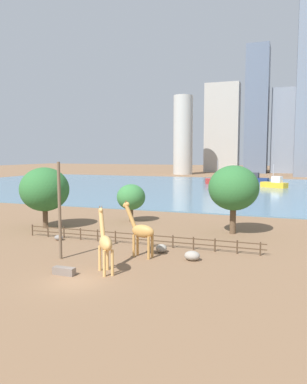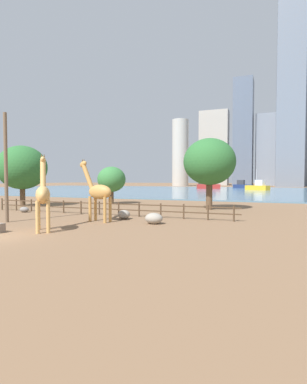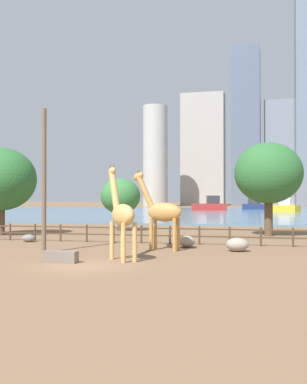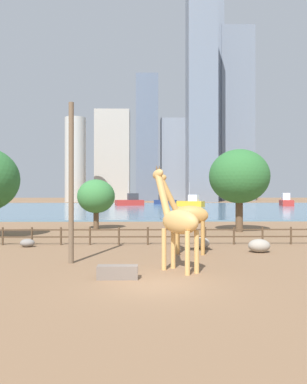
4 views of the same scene
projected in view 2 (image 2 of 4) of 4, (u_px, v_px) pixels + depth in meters
ground_plane at (218, 191)px, 92.14m from camera, size 400.00×400.00×0.00m
harbor_water at (217, 191)px, 89.35m from camera, size 180.00×86.00×0.20m
giraffe_tall at (98, 192)px, 24.27m from camera, size 3.47×1.32×5.17m
giraffe_companion at (43, 194)px, 19.85m from camera, size 2.53×2.81×5.24m
utility_pole at (6, 168)px, 23.82m from camera, size 0.28×0.28×8.74m
boulder_near_fence at (24, 210)px, 31.27m from camera, size 1.01×0.76×0.57m
boulder_by_pole at (154, 218)px, 23.05m from camera, size 1.40×1.14×0.85m
boulder_small at (124, 215)px, 25.87m from camera, size 1.06×1.05×0.79m
enclosure_fence at (101, 207)px, 28.98m from camera, size 26.12×0.14×1.30m
tree_left_large at (209, 162)px, 33.83m from camera, size 5.87×5.87×8.09m
tree_center_broad at (112, 179)px, 42.06m from camera, size 3.95×3.95×5.24m
tree_right_tall at (22, 168)px, 37.99m from camera, size 6.16×6.16×7.72m
boat_sailboat at (209, 185)px, 104.45m from camera, size 8.45×5.18×7.16m
boat_tug at (258, 187)px, 91.04m from camera, size 7.43×5.78×6.39m
boat_barge at (243, 185)px, 110.86m from camera, size 7.31×3.86×3.06m
skyline_tower_needle at (214, 148)px, 179.46m from camera, size 16.96×8.08×44.31m
skyline_block_central at (269, 150)px, 169.67m from camera, size 14.63×8.16×40.44m
skyline_tower_glass at (180, 153)px, 159.17m from camera, size 8.70×8.70×35.14m
skyline_tower_short at (290, 87)px, 140.83m from camera, size 12.18×13.16×93.66m
skyline_block_wide at (243, 133)px, 171.49m from camera, size 10.55×13.33×60.35m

